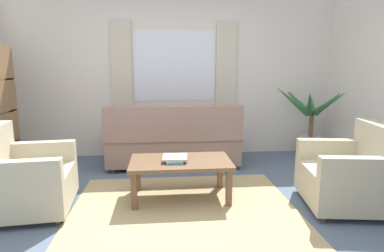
{
  "coord_description": "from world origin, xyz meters",
  "views": [
    {
      "loc": [
        -0.21,
        -3.02,
        1.46
      ],
      "look_at": [
        0.14,
        0.7,
        0.76
      ],
      "focal_mm": 29.96,
      "sensor_mm": 36.0,
      "label": 1
    }
  ],
  "objects_px": {
    "armchair_right": "(351,174)",
    "couch": "(173,141)",
    "armchair_left": "(22,178)",
    "book_stack_on_table": "(175,158)",
    "coffee_table": "(181,165)",
    "potted_plant": "(310,127)"
  },
  "relations": [
    {
      "from": "armchair_right",
      "to": "potted_plant",
      "type": "xyz_separation_m",
      "value": [
        0.38,
        1.78,
        0.15
      ]
    },
    {
      "from": "armchair_left",
      "to": "book_stack_on_table",
      "type": "xyz_separation_m",
      "value": [
        1.54,
        0.18,
        0.11
      ]
    },
    {
      "from": "armchair_right",
      "to": "potted_plant",
      "type": "bearing_deg",
      "value": 176.05
    },
    {
      "from": "couch",
      "to": "armchair_right",
      "type": "xyz_separation_m",
      "value": [
        1.78,
        -1.59,
        -0.01
      ]
    },
    {
      "from": "armchair_left",
      "to": "coffee_table",
      "type": "height_order",
      "value": "armchair_left"
    },
    {
      "from": "potted_plant",
      "to": "armchair_right",
      "type": "bearing_deg",
      "value": -102.17
    },
    {
      "from": "armchair_right",
      "to": "couch",
      "type": "bearing_deg",
      "value": -123.47
    },
    {
      "from": "couch",
      "to": "coffee_table",
      "type": "xyz_separation_m",
      "value": [
        0.03,
        -1.21,
        0.01
      ]
    },
    {
      "from": "couch",
      "to": "armchair_left",
      "type": "height_order",
      "value": "couch"
    },
    {
      "from": "armchair_left",
      "to": "book_stack_on_table",
      "type": "distance_m",
      "value": 1.55
    },
    {
      "from": "potted_plant",
      "to": "couch",
      "type": "bearing_deg",
      "value": -174.99
    },
    {
      "from": "book_stack_on_table",
      "to": "armchair_left",
      "type": "bearing_deg",
      "value": -173.41
    },
    {
      "from": "book_stack_on_table",
      "to": "potted_plant",
      "type": "relative_size",
      "value": 0.25
    },
    {
      "from": "armchair_left",
      "to": "potted_plant",
      "type": "height_order",
      "value": "potted_plant"
    },
    {
      "from": "coffee_table",
      "to": "book_stack_on_table",
      "type": "xyz_separation_m",
      "value": [
        -0.06,
        -0.01,
        0.08
      ]
    },
    {
      "from": "book_stack_on_table",
      "to": "potted_plant",
      "type": "xyz_separation_m",
      "value": [
        2.2,
        1.41,
        0.04
      ]
    },
    {
      "from": "couch",
      "to": "armchair_left",
      "type": "xyz_separation_m",
      "value": [
        -1.56,
        -1.4,
        -0.01
      ]
    },
    {
      "from": "couch",
      "to": "armchair_right",
      "type": "height_order",
      "value": "couch"
    },
    {
      "from": "coffee_table",
      "to": "potted_plant",
      "type": "height_order",
      "value": "potted_plant"
    },
    {
      "from": "couch",
      "to": "book_stack_on_table",
      "type": "xyz_separation_m",
      "value": [
        -0.03,
        -1.22,
        0.1
      ]
    },
    {
      "from": "armchair_left",
      "to": "book_stack_on_table",
      "type": "height_order",
      "value": "armchair_left"
    },
    {
      "from": "couch",
      "to": "potted_plant",
      "type": "distance_m",
      "value": 2.18
    }
  ]
}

